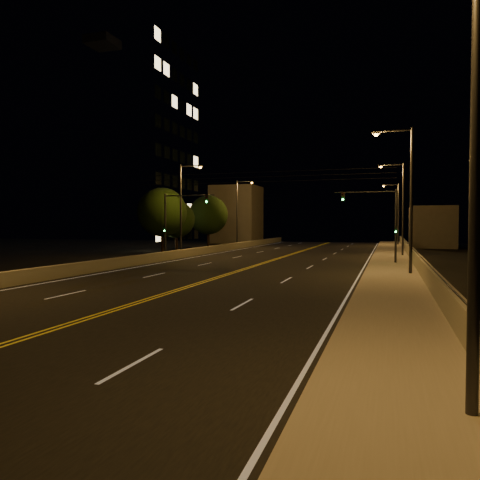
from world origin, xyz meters
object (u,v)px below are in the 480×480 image
(streetlight_0, at_px, (459,100))
(tree_0, at_px, (162,212))
(tree_1, at_px, (176,219))
(streetlight_5, at_px, (183,204))
(traffic_signal_right, at_px, (383,218))
(streetlight_3, at_px, (396,210))
(streetlight_1, at_px, (407,192))
(streetlight_6, at_px, (239,209))
(tree_2, at_px, (208,215))
(traffic_signal_left, at_px, (175,218))
(streetlight_2, at_px, (400,204))
(building_tower, at_px, (103,147))

(streetlight_0, height_order, tree_0, streetlight_0)
(tree_1, bearing_deg, streetlight_5, -60.74)
(traffic_signal_right, bearing_deg, streetlight_3, 87.54)
(streetlight_1, relative_size, tree_0, 1.26)
(streetlight_3, height_order, streetlight_6, same)
(traffic_signal_right, xyz_separation_m, tree_2, (-23.82, 21.24, 0.73))
(streetlight_1, distance_m, streetlight_3, 43.66)
(streetlight_3, distance_m, tree_1, 34.31)
(streetlight_6, distance_m, traffic_signal_left, 23.33)
(streetlight_0, distance_m, streetlight_3, 66.87)
(streetlight_3, bearing_deg, streetlight_2, -90.00)
(tree_2, bearing_deg, traffic_signal_left, -76.81)
(streetlight_5, distance_m, traffic_signal_left, 4.75)
(streetlight_6, bearing_deg, tree_0, -105.48)
(streetlight_2, distance_m, streetlight_6, 25.43)
(traffic_signal_left, bearing_deg, tree_0, 124.03)
(traffic_signal_left, bearing_deg, streetlight_2, 25.30)
(traffic_signal_left, xyz_separation_m, tree_0, (-5.36, 7.93, 0.81))
(streetlight_3, relative_size, tree_2, 1.28)
(streetlight_2, height_order, streetlight_6, same)
(streetlight_3, distance_m, traffic_signal_left, 40.71)
(streetlight_6, relative_size, building_tower, 0.32)
(streetlight_5, relative_size, tree_0, 1.26)
(streetlight_6, xyz_separation_m, tree_2, (-3.87, -2.01, -0.80))
(traffic_signal_right, bearing_deg, tree_2, 138.27)
(streetlight_3, xyz_separation_m, traffic_signal_left, (-20.35, -35.22, -1.53))
(streetlight_1, distance_m, tree_0, 30.49)
(traffic_signal_left, xyz_separation_m, tree_2, (-4.98, 21.24, 0.73))
(traffic_signal_right, height_order, tree_0, tree_0)
(traffic_signal_left, bearing_deg, streetlight_5, 104.33)
(streetlight_3, height_order, traffic_signal_right, streetlight_3)
(streetlight_6, distance_m, tree_1, 10.96)
(streetlight_1, xyz_separation_m, traffic_signal_left, (-20.35, 8.44, -1.53))
(tree_0, bearing_deg, traffic_signal_left, -55.97)
(streetlight_0, xyz_separation_m, tree_0, (-25.71, 39.57, -0.72))
(streetlight_2, distance_m, tree_2, 27.88)
(streetlight_2, xyz_separation_m, building_tower, (-40.86, 9.45, 9.09))
(streetlight_0, bearing_deg, tree_1, 120.49)
(streetlight_0, xyz_separation_m, streetlight_5, (-21.46, 36.00, 0.00))
(streetlight_2, xyz_separation_m, traffic_signal_left, (-20.35, -9.62, -1.53))
(streetlight_1, xyz_separation_m, streetlight_2, (0.00, 18.06, 0.00))
(streetlight_5, height_order, tree_2, streetlight_5)
(tree_1, bearing_deg, streetlight_0, -59.51)
(streetlight_3, bearing_deg, traffic_signal_left, -120.02)
(streetlight_2, bearing_deg, streetlight_1, -90.00)
(streetlight_5, distance_m, streetlight_6, 18.90)
(traffic_signal_right, xyz_separation_m, traffic_signal_left, (-18.84, 0.00, 0.00))
(tree_2, bearing_deg, streetlight_3, 28.89)
(streetlight_0, xyz_separation_m, traffic_signal_right, (-1.51, 31.64, -1.53))
(building_tower, xyz_separation_m, tree_1, (14.12, -5.30, -10.58))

